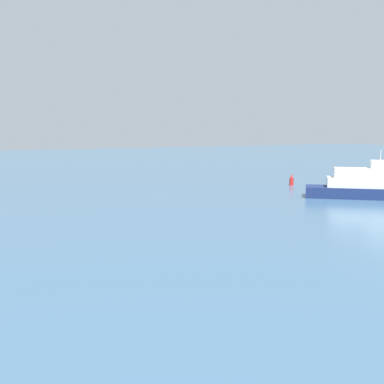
# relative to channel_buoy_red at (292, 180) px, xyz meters

# --- Properties ---
(channel_buoy_red) EXTENTS (0.70, 0.70, 1.90)m
(channel_buoy_red) POSITION_rel_channel_buoy_red_xyz_m (0.00, 0.00, 0.00)
(channel_buoy_red) COLOR red
(channel_buoy_red) RESTS_ON ground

